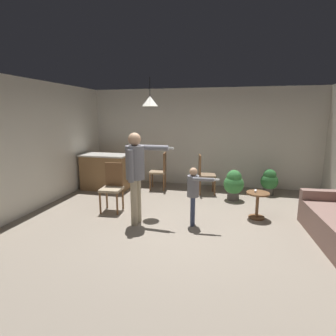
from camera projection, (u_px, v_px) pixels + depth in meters
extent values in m
plane|color=gray|center=(180.00, 228.00, 4.85)|extent=(7.68, 7.68, 0.00)
cube|color=silver|center=(202.00, 138.00, 7.64)|extent=(6.40, 0.10, 2.70)
cube|color=silver|center=(20.00, 148.00, 5.31)|extent=(0.10, 6.40, 2.70)
cube|color=#8C6B60|center=(324.00, 207.00, 5.04)|extent=(0.86, 0.24, 0.63)
cylinder|color=brown|center=(304.00, 220.00, 5.14)|extent=(0.05, 0.05, 0.06)
cube|color=olive|center=(105.00, 173.00, 7.31)|extent=(1.20, 0.60, 0.91)
cube|color=beige|center=(105.00, 155.00, 7.22)|extent=(1.26, 0.66, 0.04)
cylinder|color=brown|center=(258.00, 193.00, 5.24)|extent=(0.44, 0.44, 0.03)
cylinder|color=brown|center=(257.00, 206.00, 5.29)|extent=(0.06, 0.06, 0.49)
cylinder|color=brown|center=(256.00, 217.00, 5.33)|extent=(0.31, 0.31, 0.03)
cylinder|color=tan|center=(138.00, 200.00, 5.09)|extent=(0.12, 0.12, 0.85)
cylinder|color=tan|center=(134.00, 203.00, 4.92)|extent=(0.12, 0.12, 0.85)
cylinder|color=slate|center=(135.00, 162.00, 4.86)|extent=(0.34, 0.34, 0.60)
sphere|color=tan|center=(134.00, 139.00, 4.78)|extent=(0.23, 0.23, 0.23)
cylinder|color=slate|center=(153.00, 148.00, 4.91)|extent=(0.57, 0.13, 0.10)
cube|color=white|center=(170.00, 148.00, 4.83)|extent=(0.13, 0.04, 0.04)
cylinder|color=slate|center=(131.00, 166.00, 4.68)|extent=(0.10, 0.10, 0.57)
cylinder|color=#384260|center=(193.00, 210.00, 5.01)|extent=(0.08, 0.08, 0.54)
cylinder|color=#384260|center=(192.00, 212.00, 4.90)|extent=(0.08, 0.08, 0.54)
cylinder|color=slate|center=(193.00, 186.00, 4.87)|extent=(0.21, 0.21, 0.38)
sphere|color=tan|center=(193.00, 172.00, 4.82)|extent=(0.15, 0.15, 0.15)
cylinder|color=slate|center=(194.00, 185.00, 4.99)|extent=(0.06, 0.06, 0.36)
cylinder|color=slate|center=(203.00, 179.00, 4.69)|extent=(0.36, 0.09, 0.06)
cube|color=white|center=(216.00, 180.00, 4.65)|extent=(0.13, 0.04, 0.04)
cylinder|color=brown|center=(199.00, 183.00, 7.13)|extent=(0.04, 0.04, 0.45)
cylinder|color=brown|center=(200.00, 187.00, 6.78)|extent=(0.04, 0.04, 0.45)
cylinder|color=brown|center=(213.00, 183.00, 7.11)|extent=(0.04, 0.04, 0.45)
cylinder|color=brown|center=(215.00, 187.00, 6.76)|extent=(0.04, 0.04, 0.45)
cube|color=#7F664C|center=(207.00, 175.00, 6.90)|extent=(0.49, 0.49, 0.05)
cube|color=brown|center=(200.00, 165.00, 6.85)|extent=(0.11, 0.38, 0.50)
cylinder|color=brown|center=(164.00, 183.00, 7.15)|extent=(0.04, 0.04, 0.45)
cylinder|color=brown|center=(165.00, 180.00, 7.50)|extent=(0.04, 0.04, 0.45)
cylinder|color=brown|center=(150.00, 182.00, 7.19)|extent=(0.04, 0.04, 0.45)
cylinder|color=brown|center=(152.00, 179.00, 7.54)|extent=(0.04, 0.04, 0.45)
cube|color=#997F60|center=(158.00, 172.00, 7.30)|extent=(0.47, 0.47, 0.05)
cube|color=brown|center=(165.00, 162.00, 7.22)|extent=(0.08, 0.38, 0.50)
cylinder|color=brown|center=(123.00, 199.00, 5.81)|extent=(0.04, 0.04, 0.45)
cylinder|color=brown|center=(107.00, 198.00, 5.86)|extent=(0.04, 0.04, 0.45)
cylinder|color=brown|center=(117.00, 204.00, 5.46)|extent=(0.04, 0.04, 0.45)
cylinder|color=brown|center=(100.00, 203.00, 5.52)|extent=(0.04, 0.04, 0.45)
cube|color=tan|center=(111.00, 189.00, 5.61)|extent=(0.45, 0.45, 0.05)
cube|color=brown|center=(114.00, 174.00, 5.74)|extent=(0.38, 0.07, 0.50)
cylinder|color=#4C4742|center=(233.00, 195.00, 6.44)|extent=(0.27, 0.27, 0.22)
sphere|color=#387F3D|center=(234.00, 184.00, 6.39)|extent=(0.47, 0.47, 0.47)
sphere|color=#387F3D|center=(234.00, 177.00, 6.36)|extent=(0.35, 0.35, 0.35)
cylinder|color=#4C4742|center=(269.00, 191.00, 6.87)|extent=(0.25, 0.25, 0.20)
sphere|color=#2D6B33|center=(269.00, 181.00, 6.82)|extent=(0.43, 0.43, 0.43)
sphere|color=#2D6B33|center=(270.00, 175.00, 6.79)|extent=(0.32, 0.32, 0.32)
cube|color=white|center=(255.00, 191.00, 5.27)|extent=(0.05, 0.13, 0.04)
cone|color=silver|center=(150.00, 101.00, 5.36)|extent=(0.32, 0.32, 0.20)
cylinder|color=black|center=(150.00, 87.00, 5.31)|extent=(0.01, 0.01, 0.36)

